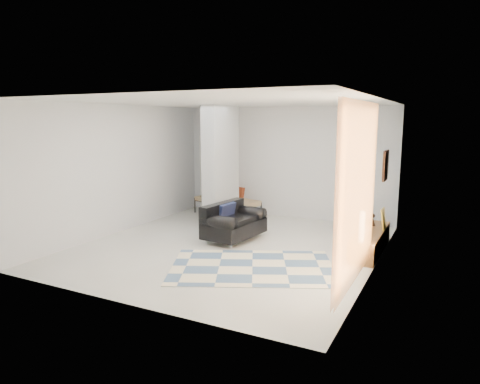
% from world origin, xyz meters
% --- Properties ---
extents(floor, '(6.00, 6.00, 0.00)m').
position_xyz_m(floor, '(0.00, 0.00, 0.00)').
color(floor, beige).
rests_on(floor, ground).
extents(ceiling, '(6.00, 6.00, 0.00)m').
position_xyz_m(ceiling, '(0.00, 0.00, 2.80)').
color(ceiling, white).
rests_on(ceiling, wall_back).
extents(wall_back, '(6.00, 0.00, 6.00)m').
position_xyz_m(wall_back, '(0.00, 3.00, 1.40)').
color(wall_back, silver).
rests_on(wall_back, ground).
extents(wall_front, '(6.00, 0.00, 6.00)m').
position_xyz_m(wall_front, '(0.00, -3.00, 1.40)').
color(wall_front, silver).
rests_on(wall_front, ground).
extents(wall_left, '(0.00, 6.00, 6.00)m').
position_xyz_m(wall_left, '(-2.75, 0.00, 1.40)').
color(wall_left, silver).
rests_on(wall_left, ground).
extents(wall_right, '(0.00, 6.00, 6.00)m').
position_xyz_m(wall_right, '(2.75, 0.00, 1.40)').
color(wall_right, silver).
rests_on(wall_right, ground).
extents(partition_column, '(0.35, 1.20, 2.80)m').
position_xyz_m(partition_column, '(-1.10, 1.60, 1.40)').
color(partition_column, '#B1B5B9').
rests_on(partition_column, floor).
extents(hallway_door, '(0.85, 0.06, 2.04)m').
position_xyz_m(hallway_door, '(-2.10, 2.96, 1.02)').
color(hallway_door, white).
rests_on(hallway_door, floor).
extents(curtain, '(0.00, 2.55, 2.55)m').
position_xyz_m(curtain, '(2.67, -1.15, 1.45)').
color(curtain, orange).
rests_on(curtain, wall_right).
extents(wall_art, '(0.04, 0.45, 0.55)m').
position_xyz_m(wall_art, '(2.72, 0.90, 1.65)').
color(wall_art, '#3E1F11').
rests_on(wall_art, wall_right).
extents(media_console, '(0.45, 1.89, 0.80)m').
position_xyz_m(media_console, '(2.52, 0.90, 0.20)').
color(media_console, brown).
rests_on(media_console, floor).
extents(loveseat, '(0.96, 1.46, 0.76)m').
position_xyz_m(loveseat, '(-0.21, 0.46, 0.36)').
color(loveseat, silver).
rests_on(loveseat, floor).
extents(daybed, '(1.89, 1.19, 0.77)m').
position_xyz_m(daybed, '(-1.42, 2.48, 0.42)').
color(daybed, black).
rests_on(daybed, floor).
extents(area_rug, '(3.25, 2.80, 0.01)m').
position_xyz_m(area_rug, '(0.90, -0.90, 0.01)').
color(area_rug, beige).
rests_on(area_rug, floor).
extents(cylinder_lamp, '(0.10, 0.10, 0.53)m').
position_xyz_m(cylinder_lamp, '(2.50, 0.08, 0.67)').
color(cylinder_lamp, white).
rests_on(cylinder_lamp, media_console).
extents(bronze_figurine, '(0.13, 0.13, 0.24)m').
position_xyz_m(bronze_figurine, '(2.47, 1.36, 0.52)').
color(bronze_figurine, black).
rests_on(bronze_figurine, media_console).
extents(vase, '(0.17, 0.17, 0.18)m').
position_xyz_m(vase, '(2.47, 0.61, 0.49)').
color(vase, silver).
rests_on(vase, media_console).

